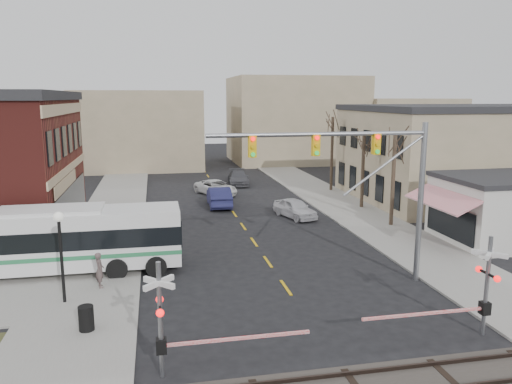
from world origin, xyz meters
TOP-DOWN VIEW (x-y plane):
  - ground at (0.00, 0.00)m, footprint 160.00×160.00m
  - sidewalk_west at (-9.50, 20.00)m, footprint 5.00×60.00m
  - sidewalk_east at (9.50, 20.00)m, footprint 5.00×60.00m
  - tan_building at (22.00, 20.00)m, footprint 20.30×15.30m
  - awning_shop at (15.97, 7.00)m, footprint 9.74×6.20m
  - tree_east_a at (10.50, 12.00)m, footprint 0.28×0.28m
  - tree_east_b at (10.80, 18.00)m, footprint 0.28×0.28m
  - tree_east_c at (11.00, 26.00)m, footprint 0.28×0.28m
  - transit_bus at (-11.45, 6.26)m, footprint 13.17×2.90m
  - traffic_signal_mast at (3.86, 1.71)m, footprint 10.73×0.30m
  - rr_crossing_west at (-5.65, -4.80)m, footprint 5.60×1.36m
  - rr_crossing_east at (5.90, -4.26)m, footprint 5.60×1.36m
  - street_lamp at (-10.28, 2.08)m, footprint 0.44×0.44m
  - trash_bin at (-8.94, -1.02)m, footprint 0.60×0.60m
  - car_a at (4.42, 15.93)m, footprint 2.97×4.65m
  - car_b at (-0.82, 21.13)m, footprint 1.95×5.22m
  - car_c at (-0.47, 26.33)m, footprint 4.21×5.54m
  - car_d at (2.57, 31.53)m, footprint 2.54×5.24m
  - pedestrian_near at (-8.87, 3.61)m, footprint 0.57×0.72m
  - pedestrian_far at (-10.25, 7.19)m, footprint 0.89×0.98m

SIDE VIEW (x-z plane):
  - ground at x=0.00m, z-range 0.00..0.00m
  - sidewalk_west at x=-9.50m, z-range 0.00..0.12m
  - sidewalk_east at x=9.50m, z-range 0.00..0.12m
  - trash_bin at x=-8.94m, z-range 0.12..1.12m
  - car_c at x=-0.47m, z-range 0.00..1.40m
  - car_d at x=2.57m, z-range 0.00..1.47m
  - car_a at x=4.42m, z-range 0.00..1.47m
  - car_b at x=-0.82m, z-range 0.00..1.70m
  - pedestrian_far at x=-10.25m, z-range 0.12..1.75m
  - pedestrian_near at x=-8.87m, z-range 0.12..1.86m
  - transit_bus at x=-11.45m, z-range 0.21..3.60m
  - rr_crossing_west at x=-5.65m, z-range -0.03..3.97m
  - rr_crossing_east at x=5.90m, z-range -0.03..3.97m
  - awning_shop at x=15.97m, z-range 0.01..4.31m
  - street_lamp at x=-10.28m, z-range 1.03..5.19m
  - tree_east_b at x=10.80m, z-range 0.12..6.42m
  - tree_east_a at x=10.50m, z-range 0.12..6.87m
  - tree_east_c at x=11.00m, z-range 0.12..7.32m
  - tan_building at x=22.00m, z-range 0.01..8.51m
  - traffic_signal_mast at x=3.86m, z-range 1.78..9.78m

